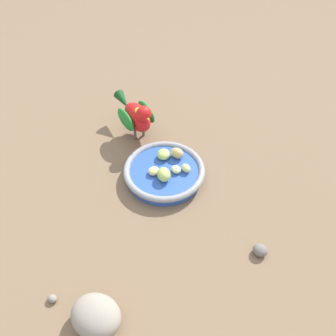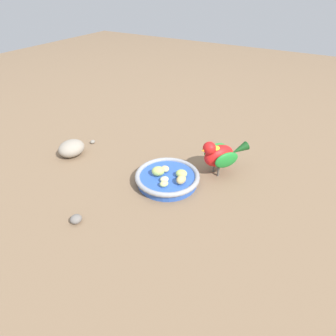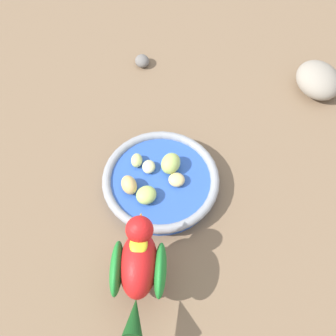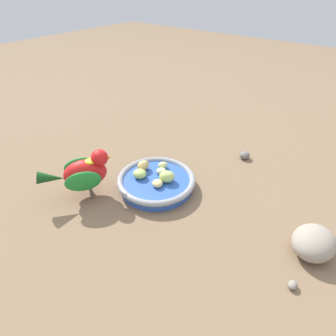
# 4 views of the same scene
# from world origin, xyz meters

# --- Properties ---
(ground_plane) EXTENTS (4.00, 4.00, 0.00)m
(ground_plane) POSITION_xyz_m (0.00, 0.00, 0.00)
(ground_plane) COLOR #7A6047
(feeding_bowl) EXTENTS (0.20, 0.20, 0.03)m
(feeding_bowl) POSITION_xyz_m (-0.02, 0.00, 0.02)
(feeding_bowl) COLOR #2D56B7
(feeding_bowl) RESTS_ON ground_plane
(apple_piece_0) EXTENTS (0.03, 0.03, 0.01)m
(apple_piece_0) POSITION_xyz_m (-0.05, -0.01, 0.03)
(apple_piece_0) COLOR beige
(apple_piece_0) RESTS_ON feeding_bowl
(apple_piece_1) EXTENTS (0.04, 0.04, 0.02)m
(apple_piece_1) POSITION_xyz_m (-0.00, -0.04, 0.04)
(apple_piece_1) COLOR #B2CC66
(apple_piece_1) RESTS_ON feeding_bowl
(apple_piece_2) EXTENTS (0.05, 0.05, 0.03)m
(apple_piece_2) POSITION_xyz_m (-0.03, 0.03, 0.04)
(apple_piece_2) COLOR #B2CC66
(apple_piece_2) RESTS_ON feeding_bowl
(apple_piece_3) EXTENTS (0.03, 0.03, 0.02)m
(apple_piece_3) POSITION_xyz_m (-0.07, -0.02, 0.04)
(apple_piece_3) COLOR #C6D17A
(apple_piece_3) RESTS_ON feeding_bowl
(apple_piece_4) EXTENTS (0.04, 0.04, 0.02)m
(apple_piece_4) POSITION_xyz_m (-0.00, 0.02, 0.03)
(apple_piece_4) COLOR #E5C67F
(apple_piece_4) RESTS_ON feeding_bowl
(apple_piece_5) EXTENTS (0.04, 0.03, 0.03)m
(apple_piece_5) POSITION_xyz_m (-0.03, -0.05, 0.04)
(apple_piece_5) COLOR tan
(apple_piece_5) RESTS_ON feeding_bowl
(parrot) EXTENTS (0.16, 0.12, 0.12)m
(parrot) POSITION_xyz_m (0.11, -0.11, 0.07)
(parrot) COLOR #59544C
(parrot) RESTS_ON ground_plane
(rock_large) EXTENTS (0.10, 0.09, 0.06)m
(rock_large) POSITION_xyz_m (-0.05, 0.37, 0.03)
(rock_large) COLOR gray
(rock_large) RESTS_ON ground_plane
(pebble_0) EXTENTS (0.02, 0.02, 0.01)m
(pebble_0) POSITION_xyz_m (0.05, 0.37, 0.01)
(pebble_0) COLOR gray
(pebble_0) RESTS_ON ground_plane
(pebble_1) EXTENTS (0.04, 0.03, 0.02)m
(pebble_1) POSITION_xyz_m (-0.28, 0.12, 0.01)
(pebble_1) COLOR slate
(pebble_1) RESTS_ON ground_plane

